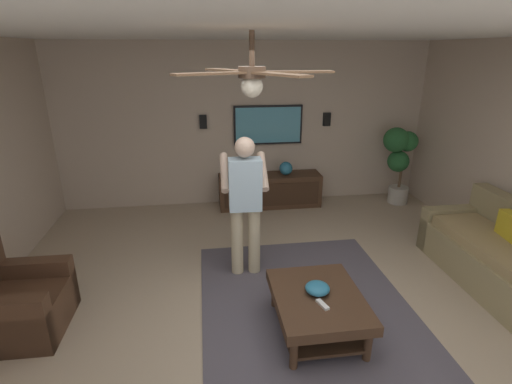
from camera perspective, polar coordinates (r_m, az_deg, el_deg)
ground_plane at (r=3.94m, az=4.65°, el=-19.14°), size 7.99×7.99×0.00m
wall_back_tv at (r=6.49m, az=-1.52°, el=9.84°), size 0.10×6.28×2.65m
ceiling_slab at (r=3.06m, az=6.21°, el=23.95°), size 6.86×6.28×0.10m
area_rug at (r=4.06m, az=8.05°, el=-17.80°), size 3.06×2.14×0.01m
couch at (r=5.16m, az=32.73°, el=-8.22°), size 1.91×0.89×0.87m
armchair at (r=4.34m, az=-32.25°, el=-13.98°), size 0.81×0.82×0.82m
coffee_table at (r=3.74m, az=9.13°, el=-16.14°), size 1.00×0.80×0.40m
media_console at (r=6.50m, az=2.06°, el=0.24°), size 0.45×1.70×0.55m
tv at (r=6.45m, az=1.81°, el=9.91°), size 0.05×1.14×0.64m
person_standing at (r=4.31m, az=-1.63°, el=-1.02°), size 0.54×0.54×1.64m
potted_plant_tall at (r=6.89m, az=20.48°, el=5.10°), size 0.41×0.58×1.32m
bowl at (r=3.67m, az=9.10°, el=-13.91°), size 0.23×0.23×0.10m
remote_white at (r=3.55m, az=9.84°, el=-16.11°), size 0.16×0.09×0.02m
vase_round at (r=6.40m, az=4.45°, el=3.51°), size 0.22×0.22×0.22m
wall_speaker_left at (r=6.69m, az=10.45°, el=10.55°), size 0.06×0.12×0.22m
wall_speaker_right at (r=6.36m, az=-7.85°, el=10.27°), size 0.06×0.12×0.22m
ceiling_fan at (r=2.88m, az=-0.53°, el=16.76°), size 1.13×1.17×0.46m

